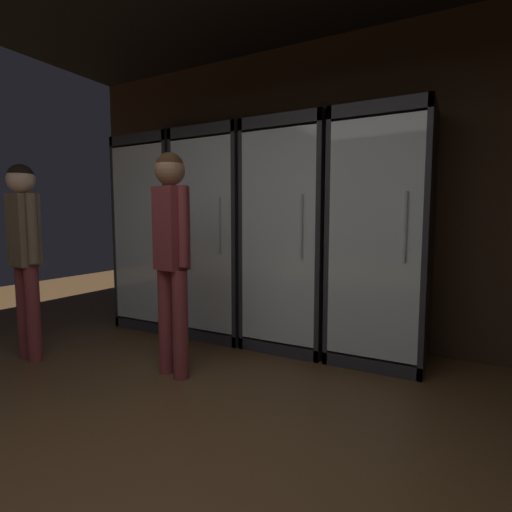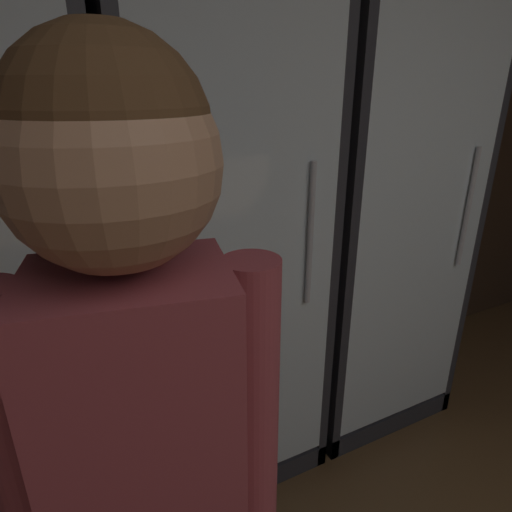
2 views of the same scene
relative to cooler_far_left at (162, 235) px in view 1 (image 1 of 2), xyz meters
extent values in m
cube|color=#382619|center=(1.96, 0.31, 0.42)|extent=(6.00, 0.06, 2.80)
cube|color=#2B2B30|center=(0.00, 0.24, 0.02)|extent=(0.75, 0.04, 2.01)
cube|color=#2B2B30|center=(-0.35, -0.04, 0.02)|extent=(0.04, 0.60, 2.01)
cube|color=#2B2B30|center=(0.35, -0.04, 0.02)|extent=(0.04, 0.60, 2.01)
cube|color=#2B2B30|center=(0.00, -0.04, 0.98)|extent=(0.75, 0.60, 0.10)
cube|color=#2B2B30|center=(0.00, -0.04, -0.93)|extent=(0.75, 0.60, 0.10)
cube|color=white|center=(0.00, 0.21, 0.02)|extent=(0.67, 0.02, 1.77)
cube|color=silver|center=(0.00, -0.34, 0.02)|extent=(0.67, 0.02, 1.77)
cylinder|color=#B2B2B7|center=(0.22, -0.36, 0.12)|extent=(0.02, 0.02, 0.50)
cube|color=silver|center=(0.00, -0.04, -0.86)|extent=(0.65, 0.52, 0.02)
cylinder|color=gray|center=(-0.25, -0.07, -0.76)|extent=(0.07, 0.07, 0.18)
cylinder|color=gray|center=(-0.25, -0.07, -0.63)|extent=(0.03, 0.03, 0.08)
cylinder|color=#B2332D|center=(-0.25, -0.07, -0.78)|extent=(0.07, 0.07, 0.05)
cylinder|color=brown|center=(-0.09, -0.09, -0.76)|extent=(0.07, 0.07, 0.20)
cylinder|color=brown|center=(-0.09, -0.09, -0.62)|extent=(0.02, 0.02, 0.08)
cylinder|color=#2D2D33|center=(-0.09, -0.09, -0.75)|extent=(0.08, 0.08, 0.06)
cylinder|color=brown|center=(0.09, -0.04, -0.75)|extent=(0.08, 0.08, 0.20)
cylinder|color=brown|center=(0.09, -0.04, -0.61)|extent=(0.03, 0.03, 0.09)
cylinder|color=tan|center=(0.09, -0.04, -0.76)|extent=(0.08, 0.08, 0.07)
cylinder|color=brown|center=(0.24, -0.01, -0.76)|extent=(0.06, 0.06, 0.19)
cylinder|color=brown|center=(0.24, -0.01, -0.63)|extent=(0.02, 0.02, 0.06)
cylinder|color=#2D2D33|center=(0.24, -0.01, -0.77)|extent=(0.07, 0.07, 0.06)
cube|color=silver|center=(0.00, -0.04, -0.42)|extent=(0.65, 0.52, 0.02)
cylinder|color=gray|center=(-0.21, -0.06, -0.30)|extent=(0.07, 0.07, 0.22)
cylinder|color=gray|center=(-0.21, -0.06, -0.15)|extent=(0.02, 0.02, 0.10)
cylinder|color=#B2332D|center=(-0.21, -0.06, -0.31)|extent=(0.07, 0.07, 0.06)
cylinder|color=#9EAD99|center=(-0.01, -0.05, -0.31)|extent=(0.07, 0.07, 0.20)
cylinder|color=#9EAD99|center=(-0.01, -0.05, -0.18)|extent=(0.02, 0.02, 0.08)
cylinder|color=white|center=(-0.01, -0.05, -0.31)|extent=(0.07, 0.07, 0.06)
cylinder|color=brown|center=(0.21, -0.03, -0.31)|extent=(0.06, 0.06, 0.21)
cylinder|color=brown|center=(0.21, -0.03, -0.16)|extent=(0.02, 0.02, 0.09)
cylinder|color=tan|center=(0.21, -0.03, -0.32)|extent=(0.07, 0.07, 0.07)
cube|color=silver|center=(0.00, -0.04, 0.02)|extent=(0.65, 0.52, 0.02)
cylinder|color=black|center=(-0.21, -0.01, 0.12)|extent=(0.07, 0.07, 0.20)
cylinder|color=black|center=(-0.21, -0.01, 0.25)|extent=(0.03, 0.03, 0.07)
cylinder|color=#B2332D|center=(-0.21, -0.01, 0.10)|extent=(0.07, 0.07, 0.06)
cylinder|color=black|center=(0.00, -0.03, 0.12)|extent=(0.08, 0.08, 0.18)
cylinder|color=black|center=(0.00, -0.03, 0.24)|extent=(0.03, 0.03, 0.06)
cylinder|color=#2D2D33|center=(0.00, -0.03, 0.11)|extent=(0.08, 0.08, 0.07)
cylinder|color=black|center=(0.21, -0.09, 0.13)|extent=(0.08, 0.08, 0.21)
cylinder|color=black|center=(0.21, -0.09, 0.29)|extent=(0.03, 0.03, 0.09)
cylinder|color=tan|center=(0.21, -0.09, 0.10)|extent=(0.08, 0.08, 0.07)
cube|color=silver|center=(0.00, -0.04, 0.46)|extent=(0.65, 0.52, 0.02)
cylinder|color=black|center=(-0.21, -0.02, 0.58)|extent=(0.06, 0.06, 0.22)
cylinder|color=black|center=(-0.21, -0.02, 0.73)|extent=(0.02, 0.02, 0.09)
cylinder|color=beige|center=(-0.21, -0.02, 0.59)|extent=(0.06, 0.06, 0.08)
cylinder|color=black|center=(0.00, -0.02, 0.58)|extent=(0.06, 0.06, 0.23)
cylinder|color=black|center=(0.00, -0.02, 0.74)|extent=(0.02, 0.02, 0.09)
cylinder|color=beige|center=(0.00, -0.02, 0.58)|extent=(0.06, 0.06, 0.09)
cylinder|color=black|center=(0.22, -0.05, 0.56)|extent=(0.06, 0.06, 0.19)
cylinder|color=black|center=(0.22, -0.05, 0.69)|extent=(0.02, 0.02, 0.07)
cylinder|color=tan|center=(0.22, -0.05, 0.55)|extent=(0.07, 0.07, 0.07)
cube|color=#2B2B30|center=(0.78, 0.24, 0.02)|extent=(0.75, 0.04, 2.01)
cube|color=#2B2B30|center=(0.43, -0.04, 0.02)|extent=(0.04, 0.60, 2.01)
cube|color=#2B2B30|center=(1.13, -0.04, 0.02)|extent=(0.04, 0.60, 2.01)
cube|color=#2B2B30|center=(0.78, -0.04, 0.98)|extent=(0.75, 0.60, 0.10)
cube|color=#2B2B30|center=(0.78, -0.04, -0.93)|extent=(0.75, 0.60, 0.10)
cube|color=white|center=(0.78, 0.21, 0.02)|extent=(0.67, 0.02, 1.77)
cube|color=silver|center=(0.78, -0.34, 0.02)|extent=(0.67, 0.02, 1.77)
cylinder|color=#B2B2B7|center=(1.00, -0.36, 0.12)|extent=(0.02, 0.02, 0.50)
cube|color=silver|center=(0.78, -0.04, -0.86)|extent=(0.65, 0.52, 0.02)
cylinder|color=#194723|center=(0.56, -0.05, -0.74)|extent=(0.07, 0.07, 0.23)
cylinder|color=#194723|center=(0.56, -0.05, -0.58)|extent=(0.02, 0.02, 0.08)
cylinder|color=#B2332D|center=(0.56, -0.05, -0.76)|extent=(0.08, 0.08, 0.07)
cylinder|color=#9EAD99|center=(0.77, -0.03, -0.73)|extent=(0.06, 0.06, 0.24)
cylinder|color=#9EAD99|center=(0.77, -0.03, -0.57)|extent=(0.02, 0.02, 0.08)
cylinder|color=beige|center=(0.77, -0.03, -0.75)|extent=(0.07, 0.07, 0.08)
cylinder|color=#336B38|center=(0.99, -0.08, -0.74)|extent=(0.07, 0.07, 0.24)
cylinder|color=#336B38|center=(0.99, -0.08, -0.57)|extent=(0.03, 0.03, 0.09)
cylinder|color=white|center=(0.99, -0.08, -0.76)|extent=(0.07, 0.07, 0.06)
cube|color=silver|center=(0.78, -0.04, -0.42)|extent=(0.65, 0.52, 0.02)
cylinder|color=gray|center=(0.56, 0.00, -0.31)|extent=(0.07, 0.07, 0.21)
cylinder|color=gray|center=(0.56, 0.00, -0.17)|extent=(0.03, 0.03, 0.08)
cylinder|color=tan|center=(0.56, 0.00, -0.30)|extent=(0.08, 0.08, 0.06)
cylinder|color=black|center=(0.79, -0.03, -0.31)|extent=(0.07, 0.07, 0.21)
cylinder|color=black|center=(0.79, -0.03, -0.17)|extent=(0.03, 0.03, 0.08)
cylinder|color=white|center=(0.79, -0.03, -0.32)|extent=(0.07, 0.07, 0.06)
cylinder|color=gray|center=(1.00, -0.06, -0.31)|extent=(0.07, 0.07, 0.22)
cylinder|color=gray|center=(1.00, -0.06, -0.16)|extent=(0.02, 0.02, 0.08)
cylinder|color=#B2332D|center=(1.00, -0.06, -0.30)|extent=(0.07, 0.07, 0.06)
cube|color=silver|center=(0.78, -0.04, 0.02)|extent=(0.65, 0.52, 0.02)
cylinder|color=black|center=(0.57, -0.08, 0.12)|extent=(0.06, 0.06, 0.19)
cylinder|color=black|center=(0.57, -0.08, 0.26)|extent=(0.02, 0.02, 0.08)
cylinder|color=#2D2D33|center=(0.57, -0.08, 0.12)|extent=(0.07, 0.07, 0.07)
cylinder|color=gray|center=(0.77, -0.09, 0.14)|extent=(0.08, 0.08, 0.24)
cylinder|color=gray|center=(0.77, -0.09, 0.30)|extent=(0.03, 0.03, 0.07)
cylinder|color=tan|center=(0.77, -0.09, 0.13)|extent=(0.08, 0.08, 0.06)
cylinder|color=#336B38|center=(0.99, -0.06, 0.12)|extent=(0.07, 0.07, 0.18)
cylinder|color=#336B38|center=(0.99, -0.06, 0.25)|extent=(0.03, 0.03, 0.08)
cylinder|color=white|center=(0.99, -0.06, 0.11)|extent=(0.07, 0.07, 0.07)
cube|color=silver|center=(0.78, -0.04, 0.46)|extent=(0.65, 0.52, 0.02)
cylinder|color=#9EAD99|center=(0.57, -0.07, 0.57)|extent=(0.07, 0.07, 0.21)
cylinder|color=#9EAD99|center=(0.57, -0.07, 0.71)|extent=(0.02, 0.02, 0.07)
cylinder|color=beige|center=(0.57, -0.07, 0.55)|extent=(0.07, 0.07, 0.07)
cylinder|color=brown|center=(0.79, -0.08, 0.58)|extent=(0.06, 0.06, 0.22)
cylinder|color=brown|center=(0.79, -0.08, 0.74)|extent=(0.02, 0.02, 0.10)
cylinder|color=#2D2D33|center=(0.79, -0.08, 0.55)|extent=(0.07, 0.07, 0.06)
cylinder|color=#194723|center=(0.99, 0.00, 0.58)|extent=(0.06, 0.06, 0.23)
cylinder|color=#194723|center=(0.99, 0.00, 0.74)|extent=(0.02, 0.02, 0.09)
cylinder|color=white|center=(0.99, 0.00, 0.59)|extent=(0.06, 0.06, 0.07)
cube|color=#2B2B30|center=(1.56, 0.24, 0.02)|extent=(0.75, 0.04, 2.01)
cube|color=#2B2B30|center=(1.21, -0.04, 0.02)|extent=(0.04, 0.60, 2.01)
cube|color=#2B2B30|center=(1.91, -0.04, 0.02)|extent=(0.04, 0.60, 2.01)
cube|color=#2B2B30|center=(1.56, -0.04, 0.98)|extent=(0.75, 0.60, 0.10)
cube|color=#2B2B30|center=(1.56, -0.04, -0.93)|extent=(0.75, 0.60, 0.10)
cube|color=white|center=(1.56, 0.21, 0.02)|extent=(0.67, 0.02, 1.77)
cube|color=silver|center=(1.56, -0.34, 0.02)|extent=(0.67, 0.02, 1.77)
cylinder|color=#B2B2B7|center=(1.78, -0.36, 0.12)|extent=(0.02, 0.02, 0.50)
cube|color=silver|center=(1.56, -0.04, -0.86)|extent=(0.65, 0.52, 0.02)
cylinder|color=brown|center=(1.31, -0.04, -0.75)|extent=(0.07, 0.07, 0.22)
cylinder|color=brown|center=(1.31, -0.04, -0.61)|extent=(0.03, 0.03, 0.06)
cylinder|color=white|center=(1.31, -0.04, -0.78)|extent=(0.08, 0.08, 0.08)
cylinder|color=gray|center=(1.48, -0.08, -0.75)|extent=(0.07, 0.07, 0.20)
cylinder|color=gray|center=(1.48, -0.08, -0.61)|extent=(0.02, 0.02, 0.09)
cylinder|color=tan|center=(1.48, -0.08, -0.78)|extent=(0.07, 0.07, 0.08)
cylinder|color=gray|center=(1.65, -0.04, -0.74)|extent=(0.06, 0.06, 0.22)
cylinder|color=gray|center=(1.65, -0.04, -0.60)|extent=(0.02, 0.02, 0.07)
cylinder|color=white|center=(1.65, -0.04, -0.78)|extent=(0.07, 0.07, 0.07)
cylinder|color=gray|center=(1.79, 0.00, -0.75)|extent=(0.08, 0.08, 0.20)
cylinder|color=gray|center=(1.79, 0.00, -0.61)|extent=(0.03, 0.03, 0.08)
cylinder|color=#B2332D|center=(1.79, 0.00, -0.76)|extent=(0.08, 0.08, 0.05)
cube|color=silver|center=(1.56, -0.04, -0.27)|extent=(0.65, 0.52, 0.02)
cylinder|color=#336B38|center=(1.32, -0.07, -0.16)|extent=(0.07, 0.07, 0.20)
cylinder|color=#336B38|center=(1.32, -0.07, -0.01)|extent=(0.02, 0.02, 0.09)
cylinder|color=beige|center=(1.32, -0.07, -0.16)|extent=(0.08, 0.08, 0.06)
cylinder|color=#336B38|center=(1.48, 0.00, -0.17)|extent=(0.08, 0.08, 0.19)
cylinder|color=#336B38|center=(1.48, 0.00, -0.03)|extent=(0.03, 0.03, 0.09)
cylinder|color=white|center=(1.48, 0.00, -0.19)|extent=(0.08, 0.08, 0.05)
cylinder|color=#336B38|center=(1.64, 0.00, -0.18)|extent=(0.06, 0.06, 0.18)
cylinder|color=#336B38|center=(1.64, 0.00, -0.05)|extent=(0.02, 0.02, 0.06)
cylinder|color=#2D2D33|center=(1.64, 0.00, -0.20)|extent=(0.07, 0.07, 0.05)
cylinder|color=#336B38|center=(1.80, -0.08, -0.17)|extent=(0.06, 0.06, 0.19)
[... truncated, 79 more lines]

